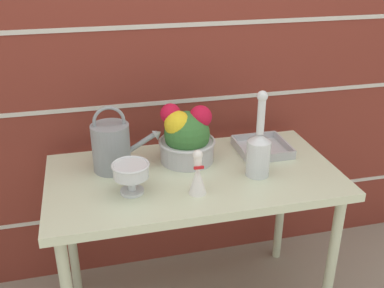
{
  "coord_description": "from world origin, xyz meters",
  "views": [
    {
      "loc": [
        -0.4,
        -1.6,
        1.64
      ],
      "look_at": [
        0.0,
        0.03,
        0.86
      ],
      "focal_mm": 42.0,
      "sensor_mm": 36.0,
      "label": 1
    }
  ],
  "objects_px": {
    "flower_planter": "(186,137)",
    "wire_tray": "(262,149)",
    "crystal_pedestal_bowl": "(131,172)",
    "figurine_vase": "(198,176)",
    "watering_can": "(112,146)",
    "glass_decanter": "(259,150)"
  },
  "relations": [
    {
      "from": "glass_decanter",
      "to": "figurine_vase",
      "type": "xyz_separation_m",
      "value": [
        -0.28,
        -0.08,
        -0.04
      ]
    },
    {
      "from": "flower_planter",
      "to": "wire_tray",
      "type": "xyz_separation_m",
      "value": [
        0.36,
        0.01,
        -0.1
      ]
    },
    {
      "from": "crystal_pedestal_bowl",
      "to": "glass_decanter",
      "type": "xyz_separation_m",
      "value": [
        0.52,
        0.02,
        0.03
      ]
    },
    {
      "from": "flower_planter",
      "to": "crystal_pedestal_bowl",
      "type": "bearing_deg",
      "value": -140.64
    },
    {
      "from": "glass_decanter",
      "to": "figurine_vase",
      "type": "height_order",
      "value": "glass_decanter"
    },
    {
      "from": "figurine_vase",
      "to": "watering_can",
      "type": "bearing_deg",
      "value": 137.18
    },
    {
      "from": "crystal_pedestal_bowl",
      "to": "wire_tray",
      "type": "relative_size",
      "value": 0.61
    },
    {
      "from": "watering_can",
      "to": "figurine_vase",
      "type": "relative_size",
      "value": 1.65
    },
    {
      "from": "crystal_pedestal_bowl",
      "to": "watering_can",
      "type": "bearing_deg",
      "value": 103.76
    },
    {
      "from": "flower_planter",
      "to": "wire_tray",
      "type": "height_order",
      "value": "flower_planter"
    },
    {
      "from": "glass_decanter",
      "to": "wire_tray",
      "type": "height_order",
      "value": "glass_decanter"
    },
    {
      "from": "watering_can",
      "to": "crystal_pedestal_bowl",
      "type": "height_order",
      "value": "watering_can"
    },
    {
      "from": "flower_planter",
      "to": "glass_decanter",
      "type": "bearing_deg",
      "value": -37.93
    },
    {
      "from": "flower_planter",
      "to": "wire_tray",
      "type": "distance_m",
      "value": 0.38
    },
    {
      "from": "wire_tray",
      "to": "crystal_pedestal_bowl",
      "type": "bearing_deg",
      "value": -160.02
    },
    {
      "from": "figurine_vase",
      "to": "flower_planter",
      "type": "bearing_deg",
      "value": 85.7
    },
    {
      "from": "flower_planter",
      "to": "watering_can",
      "type": "bearing_deg",
      "value": -178.86
    },
    {
      "from": "flower_planter",
      "to": "wire_tray",
      "type": "bearing_deg",
      "value": 1.55
    },
    {
      "from": "flower_planter",
      "to": "figurine_vase",
      "type": "bearing_deg",
      "value": -94.3
    },
    {
      "from": "watering_can",
      "to": "crystal_pedestal_bowl",
      "type": "distance_m",
      "value": 0.22
    },
    {
      "from": "glass_decanter",
      "to": "flower_planter",
      "type": "bearing_deg",
      "value": 142.07
    },
    {
      "from": "crystal_pedestal_bowl",
      "to": "flower_planter",
      "type": "height_order",
      "value": "flower_planter"
    }
  ]
}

